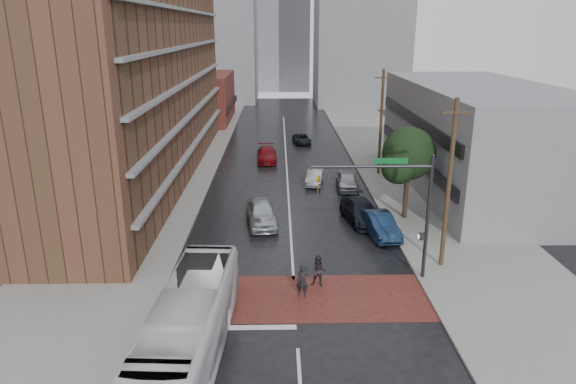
{
  "coord_description": "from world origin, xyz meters",
  "views": [
    {
      "loc": [
        -0.8,
        -23.5,
        13.59
      ],
      "look_at": [
        -0.22,
        7.83,
        3.5
      ],
      "focal_mm": 32.0,
      "sensor_mm": 36.0,
      "label": 1
    }
  ],
  "objects_px": {
    "car_parked_near": "(380,225)",
    "car_parked_mid": "(361,211)",
    "pedestrian_a": "(303,281)",
    "car_parked_far": "(347,180)",
    "car_travel_b": "(315,177)",
    "pedestrian_b": "(319,271)",
    "car_travel_a": "(261,213)",
    "suv_travel": "(302,139)",
    "transit_bus": "(190,325)",
    "car_travel_c": "(267,154)"
  },
  "relations": [
    {
      "from": "transit_bus",
      "to": "pedestrian_a",
      "type": "height_order",
      "value": "transit_bus"
    },
    {
      "from": "pedestrian_b",
      "to": "car_travel_b",
      "type": "xyz_separation_m",
      "value": [
        1.11,
        19.25,
        -0.25
      ]
    },
    {
      "from": "car_travel_b",
      "to": "pedestrian_b",
      "type": "bearing_deg",
      "value": -83.99
    },
    {
      "from": "car_parked_mid",
      "to": "transit_bus",
      "type": "bearing_deg",
      "value": -131.01
    },
    {
      "from": "pedestrian_a",
      "to": "car_travel_a",
      "type": "distance_m",
      "value": 10.75
    },
    {
      "from": "pedestrian_b",
      "to": "car_parked_far",
      "type": "relative_size",
      "value": 0.4
    },
    {
      "from": "car_travel_a",
      "to": "car_travel_c",
      "type": "height_order",
      "value": "car_travel_a"
    },
    {
      "from": "car_parked_near",
      "to": "car_parked_far",
      "type": "relative_size",
      "value": 1.06
    },
    {
      "from": "pedestrian_a",
      "to": "car_travel_c",
      "type": "height_order",
      "value": "pedestrian_a"
    },
    {
      "from": "pedestrian_b",
      "to": "car_parked_far",
      "type": "bearing_deg",
      "value": 93.65
    },
    {
      "from": "transit_bus",
      "to": "car_parked_far",
      "type": "relative_size",
      "value": 2.54
    },
    {
      "from": "car_travel_b",
      "to": "car_parked_near",
      "type": "height_order",
      "value": "car_parked_near"
    },
    {
      "from": "car_parked_near",
      "to": "car_parked_mid",
      "type": "xyz_separation_m",
      "value": [
        -0.86,
        2.69,
        0.0
      ]
    },
    {
      "from": "pedestrian_a",
      "to": "car_parked_mid",
      "type": "distance_m",
      "value": 11.96
    },
    {
      "from": "transit_bus",
      "to": "car_travel_a",
      "type": "relative_size",
      "value": 2.24
    },
    {
      "from": "car_travel_b",
      "to": "car_parked_far",
      "type": "bearing_deg",
      "value": -18.51
    },
    {
      "from": "car_travel_a",
      "to": "transit_bus",
      "type": "bearing_deg",
      "value": -106.2
    },
    {
      "from": "transit_bus",
      "to": "car_travel_b",
      "type": "bearing_deg",
      "value": 77.72
    },
    {
      "from": "pedestrian_a",
      "to": "suv_travel",
      "type": "bearing_deg",
      "value": 94.75
    },
    {
      "from": "transit_bus",
      "to": "pedestrian_b",
      "type": "relative_size",
      "value": 6.32
    },
    {
      "from": "car_travel_c",
      "to": "car_parked_mid",
      "type": "xyz_separation_m",
      "value": [
        7.26,
        -17.82,
        0.04
      ]
    },
    {
      "from": "pedestrian_b",
      "to": "car_parked_mid",
      "type": "distance_m",
      "value": 10.56
    },
    {
      "from": "car_travel_b",
      "to": "car_parked_near",
      "type": "bearing_deg",
      "value": -64.14
    },
    {
      "from": "pedestrian_a",
      "to": "car_parked_far",
      "type": "xyz_separation_m",
      "value": [
        4.79,
        18.94,
        -0.14
      ]
    },
    {
      "from": "car_travel_b",
      "to": "car_parked_near",
      "type": "distance_m",
      "value": 12.64
    },
    {
      "from": "transit_bus",
      "to": "car_travel_c",
      "type": "distance_m",
      "value": 33.99
    },
    {
      "from": "car_parked_far",
      "to": "car_parked_mid",
      "type": "bearing_deg",
      "value": -88.05
    },
    {
      "from": "car_parked_mid",
      "to": "car_travel_a",
      "type": "bearing_deg",
      "value": 174.33
    },
    {
      "from": "car_parked_far",
      "to": "car_travel_b",
      "type": "bearing_deg",
      "value": 154.13
    },
    {
      "from": "pedestrian_b",
      "to": "car_travel_a",
      "type": "bearing_deg",
      "value": 125.95
    },
    {
      "from": "suv_travel",
      "to": "car_parked_mid",
      "type": "height_order",
      "value": "car_parked_mid"
    },
    {
      "from": "car_travel_a",
      "to": "pedestrian_a",
      "type": "bearing_deg",
      "value": -83.63
    },
    {
      "from": "car_parked_near",
      "to": "car_parked_mid",
      "type": "distance_m",
      "value": 2.82
    },
    {
      "from": "pedestrian_b",
      "to": "car_parked_far",
      "type": "distance_m",
      "value": 18.22
    },
    {
      "from": "pedestrian_a",
      "to": "car_travel_a",
      "type": "relative_size",
      "value": 0.36
    },
    {
      "from": "car_travel_a",
      "to": "suv_travel",
      "type": "relative_size",
      "value": 1.25
    },
    {
      "from": "car_travel_a",
      "to": "car_travel_b",
      "type": "bearing_deg",
      "value": 58.55
    },
    {
      "from": "car_travel_a",
      "to": "car_parked_far",
      "type": "distance_m",
      "value": 11.17
    },
    {
      "from": "suv_travel",
      "to": "car_parked_near",
      "type": "height_order",
      "value": "car_parked_near"
    },
    {
      "from": "pedestrian_a",
      "to": "car_parked_far",
      "type": "height_order",
      "value": "pedestrian_a"
    },
    {
      "from": "car_travel_b",
      "to": "suv_travel",
      "type": "distance_m",
      "value": 17.09
    },
    {
      "from": "car_travel_a",
      "to": "pedestrian_b",
      "type": "bearing_deg",
      "value": -76.88
    },
    {
      "from": "car_travel_b",
      "to": "car_travel_c",
      "type": "bearing_deg",
      "value": 127.58
    },
    {
      "from": "car_travel_a",
      "to": "car_travel_b",
      "type": "distance_m",
      "value": 10.91
    },
    {
      "from": "suv_travel",
      "to": "car_parked_far",
      "type": "distance_m",
      "value": 18.8
    },
    {
      "from": "transit_bus",
      "to": "car_travel_c",
      "type": "xyz_separation_m",
      "value": [
        2.54,
        33.89,
        -0.84
      ]
    },
    {
      "from": "suv_travel",
      "to": "pedestrian_a",
      "type": "bearing_deg",
      "value": -99.55
    },
    {
      "from": "pedestrian_a",
      "to": "pedestrian_b",
      "type": "bearing_deg",
      "value": 57.92
    },
    {
      "from": "car_travel_c",
      "to": "car_parked_near",
      "type": "xyz_separation_m",
      "value": [
        8.11,
        -20.51,
        0.04
      ]
    },
    {
      "from": "pedestrian_a",
      "to": "suv_travel",
      "type": "distance_m",
      "value": 37.51
    }
  ]
}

